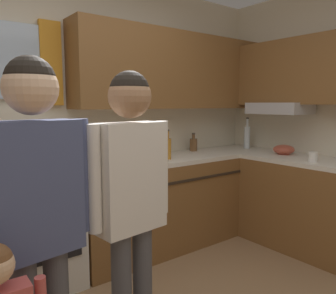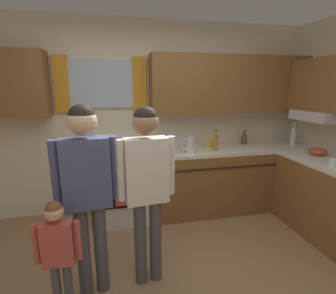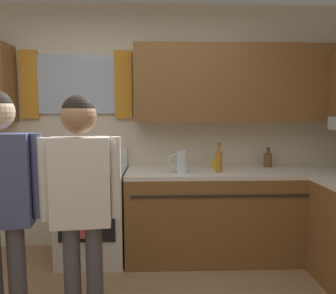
{
  "view_description": "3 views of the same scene",
  "coord_description": "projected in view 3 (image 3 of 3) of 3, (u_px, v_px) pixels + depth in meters",
  "views": [
    {
      "loc": [
        -1.05,
        -1.09,
        1.42
      ],
      "look_at": [
        0.32,
        0.71,
        1.14
      ],
      "focal_mm": 35.97,
      "sensor_mm": 36.0,
      "label": 1
    },
    {
      "loc": [
        -0.44,
        -1.61,
        1.73
      ],
      "look_at": [
        0.09,
        0.78,
        1.14
      ],
      "focal_mm": 26.81,
      "sensor_mm": 36.0,
      "label": 2
    },
    {
      "loc": [
        0.29,
        -1.57,
        1.49
      ],
      "look_at": [
        0.36,
        0.84,
        1.22
      ],
      "focal_mm": 33.9,
      "sensor_mm": 36.0,
      "label": 3
    }
  ],
  "objects": [
    {
      "name": "back_wall_unit",
      "position": [
        138.0,
        111.0,
        3.36
      ],
      "size": [
        4.6,
        0.42,
        2.6
      ],
      "color": "beige",
      "rests_on": "ground"
    },
    {
      "name": "kitchen_counter_run",
      "position": [
        280.0,
        223.0,
        2.95
      ],
      "size": [
        2.32,
        1.78,
        0.9
      ],
      "color": "brown",
      "rests_on": "ground"
    },
    {
      "name": "stove_oven",
      "position": [
        94.0,
        213.0,
        3.19
      ],
      "size": [
        0.64,
        0.67,
        1.1
      ],
      "color": "silver",
      "rests_on": "ground"
    },
    {
      "name": "bottle_oil_amber",
      "position": [
        219.0,
        161.0,
        3.06
      ],
      "size": [
        0.06,
        0.06,
        0.29
      ],
      "color": "#B27223",
      "rests_on": "kitchen_counter_run"
    },
    {
      "name": "bottle_squat_brown",
      "position": [
        268.0,
        160.0,
        3.36
      ],
      "size": [
        0.08,
        0.08,
        0.21
      ],
      "color": "brown",
      "rests_on": "kitchen_counter_run"
    },
    {
      "name": "mug_mustard_yellow",
      "position": [
        215.0,
        164.0,
        3.3
      ],
      "size": [
        0.12,
        0.08,
        0.09
      ],
      "color": "gold",
      "rests_on": "kitchen_counter_run"
    },
    {
      "name": "water_pitcher",
      "position": [
        182.0,
        162.0,
        3.01
      ],
      "size": [
        0.19,
        0.11,
        0.22
      ],
      "color": "silver",
      "rests_on": "kitchen_counter_run"
    },
    {
      "name": "adult_holding_child",
      "position": [
        0.0,
        190.0,
        1.91
      ],
      "size": [
        0.5,
        0.22,
        1.62
      ],
      "color": "#4C4C51",
      "rests_on": "ground"
    },
    {
      "name": "adult_in_plaid",
      "position": [
        81.0,
        191.0,
        1.95
      ],
      "size": [
        0.49,
        0.21,
        1.59
      ],
      "color": "#4C4C51",
      "rests_on": "ground"
    }
  ]
}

